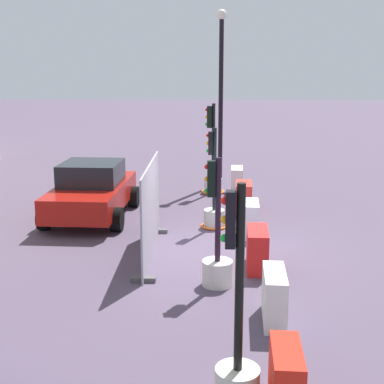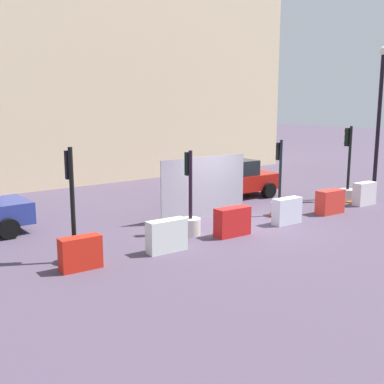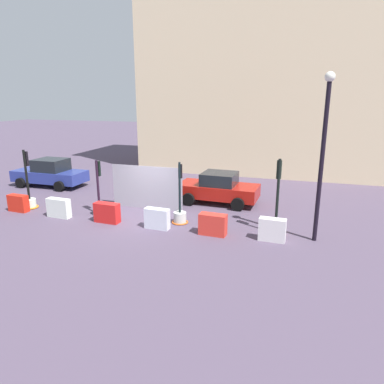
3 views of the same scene
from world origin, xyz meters
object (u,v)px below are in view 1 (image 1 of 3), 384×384
traffic_light_0 (237,364)px  construction_barrier_3 (251,219)px  traffic_light_2 (214,210)px  construction_barrier_5 (237,181)px  car_red_compact (92,191)px  traffic_light_3 (213,176)px  construction_barrier_0 (286,379)px  construction_barrier_2 (257,249)px  street_lamp_post (221,84)px  construction_barrier_4 (243,197)px  traffic_light_1 (217,259)px  construction_barrier_1 (274,297)px

traffic_light_0 → construction_barrier_3: (7.20, -0.75, -0.09)m
traffic_light_2 → construction_barrier_5: traffic_light_2 is taller
car_red_compact → traffic_light_3: bearing=-47.4°
construction_barrier_0 → construction_barrier_2: construction_barrier_2 is taller
traffic_light_0 → street_lamp_post: size_ratio=0.47×
construction_barrier_3 → construction_barrier_4: construction_barrier_3 is taller
traffic_light_1 → construction_barrier_1: 1.82m
construction_barrier_4 → car_red_compact: (-0.83, 4.41, 0.35)m
traffic_light_0 → traffic_light_3: (11.99, 0.20, 0.05)m
traffic_light_0 → construction_barrier_2: bearing=-8.2°
construction_barrier_2 → construction_barrier_3: (2.41, -0.06, -0.00)m
traffic_light_2 → construction_barrier_2: 3.22m
construction_barrier_0 → construction_barrier_5: 12.05m
construction_barrier_1 → construction_barrier_5: 9.61m
traffic_light_3 → construction_barrier_1: bearing=-174.4°
construction_barrier_1 → traffic_light_3: bearing=5.6°
traffic_light_0 → traffic_light_2: size_ratio=1.08×
traffic_light_1 → construction_barrier_5: (8.07, -0.82, -0.10)m
construction_barrier_5 → construction_barrier_4: bearing=-178.1°
construction_barrier_1 → car_red_compact: car_red_compact is taller
traffic_light_1 → construction_barrier_4: bearing=-8.9°
traffic_light_3 → construction_barrier_3: size_ratio=2.87×
construction_barrier_2 → construction_barrier_0: bearing=179.1°
traffic_light_3 → car_red_compact: traffic_light_3 is taller
construction_barrier_3 → construction_barrier_4: bearing=0.9°
traffic_light_3 → car_red_compact: size_ratio=0.73×
construction_barrier_0 → construction_barrier_1: bearing=-3.3°
traffic_light_2 → traffic_light_3: 4.12m
traffic_light_1 → construction_barrier_2: traffic_light_1 is taller
construction_barrier_2 → construction_barrier_5: bearing=0.5°
traffic_light_1 → construction_barrier_2: 1.29m
traffic_light_3 → construction_barrier_3: (-4.79, -0.95, -0.14)m
traffic_light_1 → construction_barrier_5: 8.11m
traffic_light_0 → street_lamp_post: bearing=-0.4°
traffic_light_3 → construction_barrier_2: traffic_light_3 is taller
car_red_compact → traffic_light_2: bearing=-104.3°
traffic_light_2 → street_lamp_post: street_lamp_post is taller
construction_barrier_2 → construction_barrier_5: 7.14m
traffic_light_0 → construction_barrier_5: (11.92, -0.63, -0.08)m
traffic_light_3 → construction_barrier_3: traffic_light_3 is taller
traffic_light_1 → construction_barrier_0: size_ratio=2.52×
car_red_compact → construction_barrier_3: bearing=-109.4°
traffic_light_2 → traffic_light_3: (4.12, -0.01, 0.11)m
construction_barrier_4 → traffic_light_2: bearing=152.0°
traffic_light_3 → street_lamp_post: street_lamp_post is taller
construction_barrier_4 → traffic_light_1: bearing=171.1°
construction_barrier_2 → construction_barrier_1: bearing=-178.4°
traffic_light_0 → traffic_light_3: bearing=0.9°
construction_barrier_1 → car_red_compact: size_ratio=0.27×
traffic_light_2 → construction_barrier_5: bearing=-11.7°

